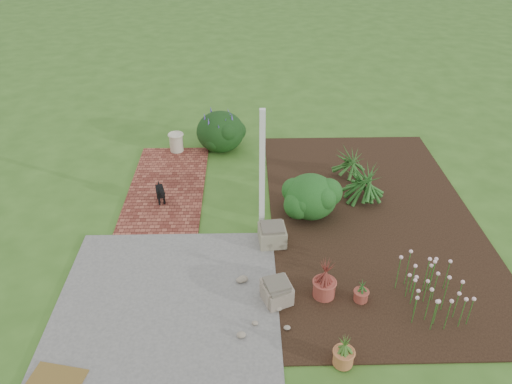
{
  "coord_description": "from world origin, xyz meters",
  "views": [
    {
      "loc": [
        0.02,
        -7.49,
        5.74
      ],
      "look_at": [
        0.2,
        0.4,
        0.7
      ],
      "focal_mm": 35.0,
      "sensor_mm": 36.0,
      "label": 1
    }
  ],
  "objects_px": {
    "evergreen_shrub": "(311,196)",
    "stone_trough_near": "(277,295)",
    "black_dog": "(160,192)",
    "cream_ceramic_urn": "(176,142)"
  },
  "relations": [
    {
      "from": "stone_trough_near",
      "to": "evergreen_shrub",
      "type": "xyz_separation_m",
      "value": [
        0.79,
        2.39,
        0.29
      ]
    },
    {
      "from": "stone_trough_near",
      "to": "cream_ceramic_urn",
      "type": "xyz_separation_m",
      "value": [
        -2.14,
        5.14,
        0.09
      ]
    },
    {
      "from": "cream_ceramic_urn",
      "to": "black_dog",
      "type": "bearing_deg",
      "value": -91.71
    },
    {
      "from": "stone_trough_near",
      "to": "black_dog",
      "type": "height_order",
      "value": "black_dog"
    },
    {
      "from": "stone_trough_near",
      "to": "black_dog",
      "type": "bearing_deg",
      "value": 127.62
    },
    {
      "from": "black_dog",
      "to": "evergreen_shrub",
      "type": "relative_size",
      "value": 0.47
    },
    {
      "from": "cream_ceramic_urn",
      "to": "evergreen_shrub",
      "type": "bearing_deg",
      "value": -43.14
    },
    {
      "from": "stone_trough_near",
      "to": "evergreen_shrub",
      "type": "height_order",
      "value": "evergreen_shrub"
    },
    {
      "from": "cream_ceramic_urn",
      "to": "evergreen_shrub",
      "type": "distance_m",
      "value": 4.03
    },
    {
      "from": "evergreen_shrub",
      "to": "stone_trough_near",
      "type": "bearing_deg",
      "value": -108.29
    }
  ]
}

